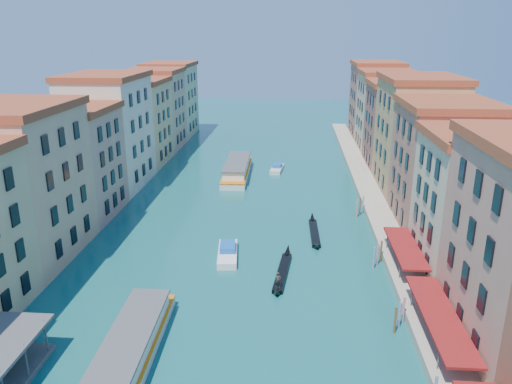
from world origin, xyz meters
TOP-DOWN VIEW (x-y plane):
  - left_bank_palazzos at (-26.00, 64.68)m, footprint 12.80×128.40m
  - right_bank_palazzos at (30.00, 65.00)m, footprint 12.80×128.40m
  - quay at (22.00, 65.00)m, footprint 4.00×140.00m
  - restaurant_awnings at (22.19, 23.00)m, footprint 3.20×44.55m
  - mooring_poles_right at (19.10, 28.80)m, footprint 1.44×54.24m
  - vaporetto_near at (-6.00, 19.63)m, footprint 4.61×18.21m
  - vaporetto_far at (-3.11, 79.43)m, footprint 5.10×20.76m
  - gondola_fore at (7.24, 36.57)m, footprint 2.29×13.08m
  - gondola_far at (11.55, 49.65)m, footprint 1.43×12.78m
  - motorboat_mid at (-0.08, 41.04)m, footprint 3.18×7.94m
  - motorboat_far at (4.92, 83.66)m, footprint 2.84×7.02m

SIDE VIEW (x-z plane):
  - gondola_far at x=11.55m, z-range -0.53..1.28m
  - gondola_fore at x=7.24m, z-range -0.86..1.74m
  - quay at x=22.00m, z-range 0.00..1.00m
  - motorboat_far at x=4.92m, z-range -0.16..1.26m
  - motorboat_mid at x=-0.08m, z-range -0.18..1.43m
  - vaporetto_near at x=-6.00m, z-range -0.13..2.56m
  - mooring_poles_right at x=19.10m, z-range -0.30..2.90m
  - vaporetto_far at x=-3.11m, z-range -0.15..2.92m
  - restaurant_awnings at x=22.19m, z-range 1.43..4.55m
  - left_bank_palazzos at x=-26.00m, z-range -0.79..20.21m
  - right_bank_palazzos at x=30.00m, z-range -0.75..20.25m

